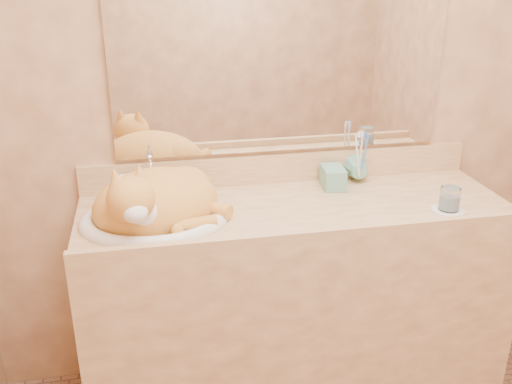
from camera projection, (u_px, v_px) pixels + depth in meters
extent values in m
cube|color=#956644|center=(281.00, 85.00, 2.21)|extent=(2.40, 0.02, 2.50)
cube|color=white|center=(283.00, 48.00, 2.15)|extent=(1.30, 0.02, 0.80)
imported|color=#67A591|center=(337.00, 171.00, 2.20)|extent=(0.09, 0.09, 0.19)
imported|color=#67A591|center=(360.00, 173.00, 2.30)|extent=(0.12, 0.12, 0.10)
cylinder|color=white|center=(448.00, 211.00, 2.07)|extent=(0.12, 0.12, 0.01)
cylinder|color=silver|center=(450.00, 199.00, 2.05)|extent=(0.07, 0.07, 0.09)
cylinder|color=white|center=(125.00, 189.00, 2.13)|extent=(0.04, 0.04, 0.11)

